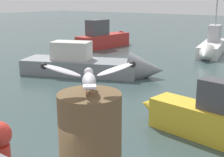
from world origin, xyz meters
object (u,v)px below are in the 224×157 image
object	(u,v)px
boat_grey	(99,65)
boat_yellow	(197,116)
seagull	(89,76)
boat_white	(211,47)
boat_red	(106,38)

from	to	relation	value
boat_grey	boat_yellow	distance (m)	6.77
seagull	boat_yellow	bearing A→B (deg)	103.08
seagull	boat_white	size ratio (longest dim) A/B	0.09
boat_yellow	seagull	bearing A→B (deg)	-76.92
seagull	boat_red	bearing A→B (deg)	127.22
boat_grey	boat_yellow	bearing A→B (deg)	-30.50
boat_grey	boat_yellow	xyz separation A→B (m)	(5.83, -3.44, 0.07)
seagull	boat_red	distance (m)	19.63
seagull	boat_grey	xyz separation A→B (m)	(-7.12, 8.96, -2.39)
seagull	boat_grey	distance (m)	11.69
seagull	boat_grey	size ratio (longest dim) A/B	0.08
seagull	boat_yellow	world-z (taller)	seagull
seagull	boat_white	bearing A→B (deg)	106.19
boat_white	boat_grey	size ratio (longest dim) A/B	0.92
boat_white	boat_yellow	bearing A→B (deg)	-72.34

